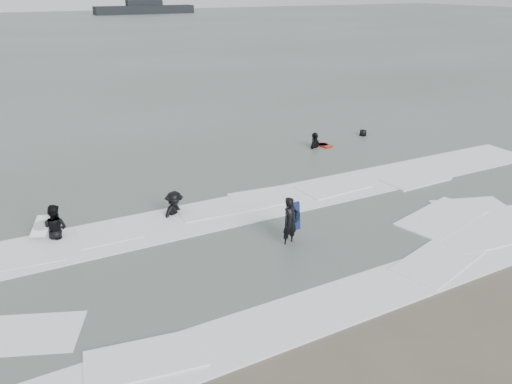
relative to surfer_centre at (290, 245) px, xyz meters
name	(u,v)px	position (x,y,z in m)	size (l,w,h in m)	color
ground	(338,289)	(-0.13, -2.85, 0.00)	(320.00, 320.00, 0.00)	brown
sea	(40,37)	(-0.13, 77.15, 0.06)	(320.00, 320.00, 0.00)	#47544C
surfer_centre	(290,245)	(0.00, 0.00, 0.00)	(0.62, 0.40, 1.69)	black
surfer_wading	(57,239)	(-6.74, 3.96, 0.00)	(0.87, 0.68, 1.79)	black
surfer_breaker	(175,216)	(-2.64, 3.81, 0.00)	(1.18, 0.68, 1.83)	black
surfer_right_near	(315,148)	(6.54, 8.36, 0.00)	(1.16, 0.48, 1.98)	black
surfer_right_far	(363,137)	(10.08, 8.85, 0.00)	(0.77, 0.50, 1.57)	black
surf_foam	(274,234)	(-0.13, 0.85, 0.04)	(30.03, 9.06, 0.09)	white
bodyboards	(236,187)	(0.06, 4.25, 0.50)	(14.95, 8.65, 1.25)	#0F1D48
vessel_horizon	(145,9)	(32.60, 132.38, 1.38)	(27.28, 4.87, 3.70)	black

